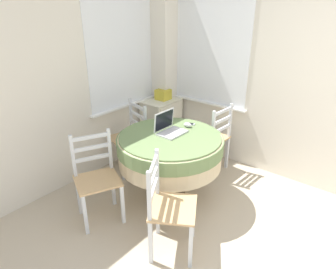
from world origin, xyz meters
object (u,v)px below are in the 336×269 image
(laptop, at_px, (169,128))
(round_dining_table, at_px, (170,148))
(computer_mouse, at_px, (188,125))
(dining_chair_near_back_window, at_px, (130,138))
(corner_cabinet, at_px, (162,124))
(storage_box, at_px, (163,94))
(dining_chair_camera_near, at_px, (168,207))
(cell_phone, at_px, (190,124))
(dining_chair_near_right_window, at_px, (212,139))
(dining_chair_left_flank, at_px, (97,179))

(laptop, bearing_deg, round_dining_table, -135.54)
(computer_mouse, bearing_deg, dining_chair_near_back_window, 101.11)
(computer_mouse, bearing_deg, round_dining_table, 179.63)
(round_dining_table, xyz_separation_m, laptop, (0.06, 0.06, 0.20))
(computer_mouse, xyz_separation_m, dining_chair_near_back_window, (-0.16, 0.79, -0.34))
(computer_mouse, distance_m, corner_cabinet, 1.16)
(storage_box, bearing_deg, round_dining_table, -136.90)
(dining_chair_camera_near, relative_size, storage_box, 4.93)
(dining_chair_near_back_window, bearing_deg, cell_phone, -72.90)
(storage_box, bearing_deg, computer_mouse, -125.54)
(round_dining_table, relative_size, dining_chair_camera_near, 1.26)
(round_dining_table, bearing_deg, cell_phone, 3.04)
(dining_chair_near_back_window, bearing_deg, storage_box, 7.36)
(dining_chair_near_right_window, relative_size, storage_box, 4.93)
(cell_phone, relative_size, corner_cabinet, 0.16)
(round_dining_table, distance_m, corner_cabinet, 1.31)
(round_dining_table, distance_m, dining_chair_near_back_window, 0.82)
(laptop, bearing_deg, cell_phone, -6.51)
(dining_chair_camera_near, relative_size, dining_chair_left_flank, 1.00)
(corner_cabinet, xyz_separation_m, storage_box, (0.03, -0.01, 0.45))
(dining_chair_near_back_window, distance_m, storage_box, 0.89)
(dining_chair_near_right_window, distance_m, storage_box, 1.03)
(dining_chair_left_flank, relative_size, storage_box, 4.93)
(dining_chair_camera_near, bearing_deg, dining_chair_left_flank, 96.32)
(dining_chair_camera_near, distance_m, storage_box, 2.14)
(corner_cabinet, bearing_deg, cell_phone, -120.90)
(corner_cabinet, bearing_deg, storage_box, -13.89)
(cell_phone, xyz_separation_m, dining_chair_near_back_window, (-0.24, 0.77, -0.32))
(dining_chair_near_right_window, bearing_deg, computer_mouse, 174.46)
(dining_chair_near_back_window, bearing_deg, dining_chair_camera_near, -121.84)
(cell_phone, distance_m, dining_chair_near_back_window, 0.86)
(cell_phone, distance_m, storage_box, 1.04)
(computer_mouse, distance_m, dining_chair_camera_near, 1.12)
(dining_chair_camera_near, bearing_deg, dining_chair_near_back_window, 58.16)
(storage_box, bearing_deg, dining_chair_camera_near, -138.96)
(dining_chair_near_back_window, xyz_separation_m, corner_cabinet, (0.76, 0.11, -0.07))
(cell_phone, relative_size, dining_chair_camera_near, 0.13)
(dining_chair_near_back_window, xyz_separation_m, dining_chair_camera_near, (-0.80, -1.28, 0.00))
(round_dining_table, distance_m, computer_mouse, 0.36)
(laptop, relative_size, computer_mouse, 3.14)
(round_dining_table, xyz_separation_m, dining_chair_camera_near, (-0.64, -0.49, -0.16))
(cell_phone, height_order, corner_cabinet, cell_phone)
(round_dining_table, xyz_separation_m, computer_mouse, (0.31, -0.00, 0.17))
(round_dining_table, relative_size, dining_chair_near_back_window, 1.26)
(dining_chair_left_flank, height_order, storage_box, dining_chair_left_flank)
(computer_mouse, xyz_separation_m, storage_box, (0.64, 0.89, 0.04))
(cell_phone, bearing_deg, laptop, 173.49)
(laptop, distance_m, dining_chair_near_right_window, 0.84)
(dining_chair_left_flank, xyz_separation_m, corner_cabinet, (1.65, 0.55, -0.07))
(dining_chair_near_right_window, bearing_deg, storage_box, 81.17)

